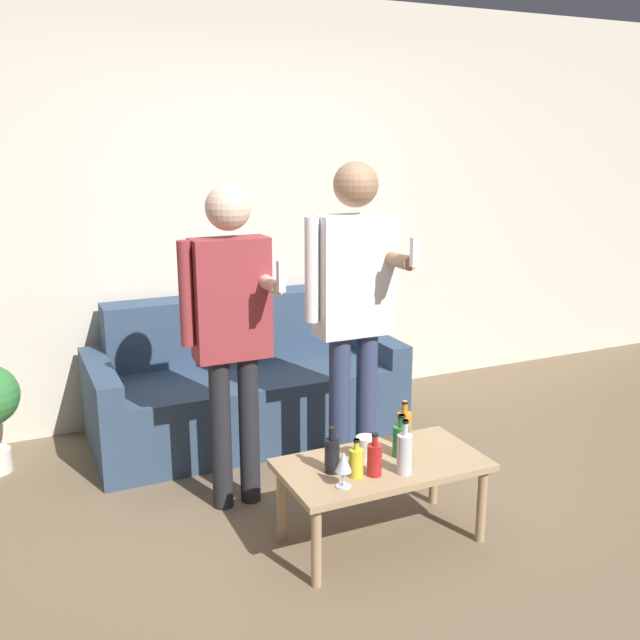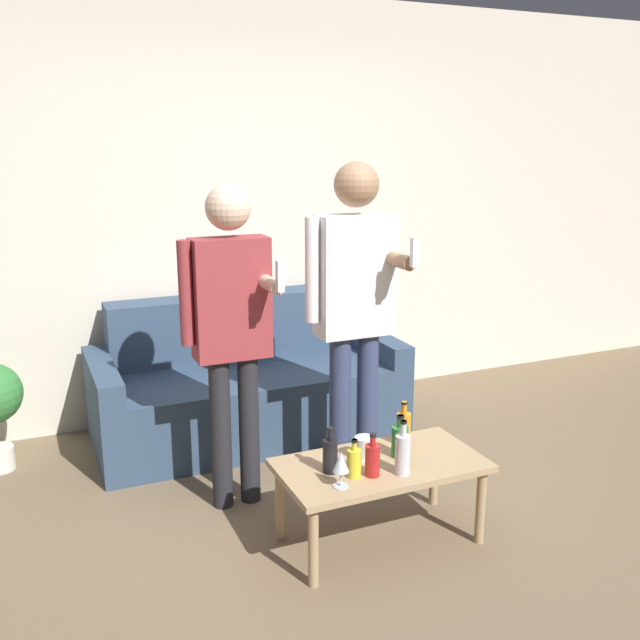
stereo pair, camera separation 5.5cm
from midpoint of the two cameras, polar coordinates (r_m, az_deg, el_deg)
The scene contains 14 objects.
ground_plane at distance 3.39m, azimuth 5.59°, elevation -18.01°, with size 16.00×16.00×0.00m, color #756047.
wall_back at distance 4.76m, azimuth -6.49°, elevation 8.70°, with size 8.00×0.06×2.70m.
couch at distance 4.50m, azimuth -6.47°, elevation -5.33°, with size 1.87×0.84×0.84m.
coffee_table at distance 3.31m, azimuth 4.50°, elevation -12.01°, with size 0.93×0.49×0.39m.
bottle_orange at distance 3.45m, azimuth 6.29°, elevation -8.49°, with size 0.07×0.07×0.21m.
bottle_green at distance 3.14m, azimuth 3.87°, elevation -11.01°, with size 0.07×0.07×0.19m.
bottle_dark at distance 3.16m, azimuth 6.27°, elevation -10.49°, with size 0.07×0.07×0.25m.
bottle_yellow at distance 3.15m, azimuth 0.46°, elevation -10.71°, with size 0.07×0.07×0.21m.
bottle_red at distance 3.32m, azimuth 6.02°, elevation -9.51°, with size 0.08×0.08×0.20m.
bottle_clear at distance 3.13m, azimuth 2.40°, elevation -11.26°, with size 0.06×0.06×0.17m.
wine_glass_near at distance 3.02m, azimuth 1.36°, elevation -11.35°, with size 0.07×0.07×0.16m.
cup_on_table at distance 3.30m, azimuth 3.20°, elevation -10.15°, with size 0.09×0.09×0.10m.
person_standing_left at distance 3.44m, azimuth -7.60°, elevation -0.04°, with size 0.43×0.41×1.61m.
person_standing_right at distance 3.65m, azimuth 2.28°, elevation 1.75°, with size 0.48×0.43×1.70m.
Camera 1 is at (-1.49, -2.45, 1.81)m, focal length 40.00 mm.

